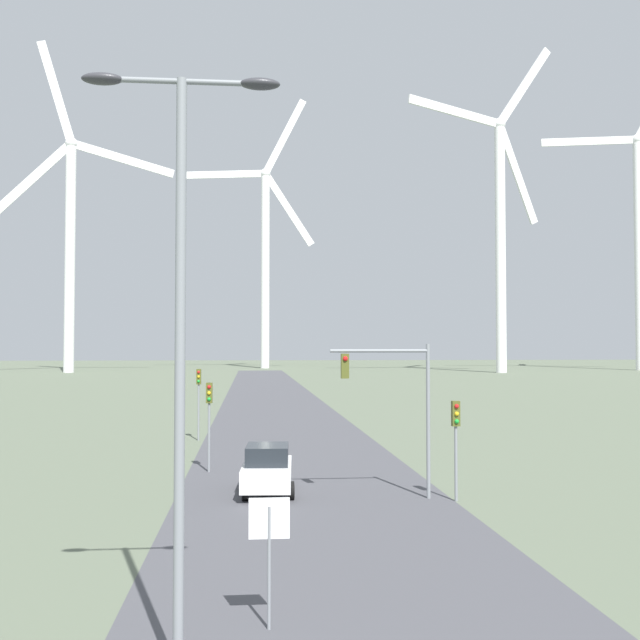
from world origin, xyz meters
TOP-DOWN VIEW (x-y plane):
  - road_surface at (0.00, 48.00)m, footprint 10.00×240.00m
  - streetlamp at (-3.47, 6.61)m, footprint 3.36×0.32m
  - stop_sign_near at (-1.91, 8.65)m, footprint 0.81×0.07m
  - traffic_light_post_near_left at (-4.10, 27.26)m, footprint 0.28×0.34m
  - traffic_light_post_near_right at (5.06, 20.16)m, footprint 0.28×0.34m
  - traffic_light_post_mid_left at (-5.32, 38.46)m, footprint 0.28×0.33m
  - traffic_light_mast_overhead at (2.92, 20.76)m, footprint 3.68×0.35m
  - car_approaching at (-1.64, 22.20)m, footprint 2.05×4.20m
  - wind_turbine_left at (-40.90, 157.65)m, footprint 37.32×8.52m
  - wind_turbine_center at (1.45, 186.29)m, footprint 34.73×2.81m
  - wind_turbine_right at (50.93, 148.69)m, footprint 34.99×12.56m
  - wind_turbine_far_right at (89.11, 161.87)m, footprint 36.60×2.60m

SIDE VIEW (x-z plane):
  - road_surface at x=0.00m, z-range 0.00..0.01m
  - car_approaching at x=-1.64m, z-range 0.00..1.83m
  - stop_sign_near at x=-1.91m, z-range 0.51..3.07m
  - traffic_light_post_near_right at x=5.06m, z-range 0.84..4.41m
  - traffic_light_post_near_left at x=-4.10m, z-range 0.92..4.84m
  - traffic_light_post_mid_left at x=-5.32m, z-range 0.97..5.18m
  - traffic_light_mast_overhead at x=2.92m, z-range 1.15..6.77m
  - streetlamp at x=-3.47m, z-range 1.29..11.44m
  - wind_turbine_left at x=-40.90m, z-range -4.89..66.21m
  - wind_turbine_center at x=1.45m, z-range -4.08..66.30m
  - wind_turbine_right at x=50.93m, z-range -3.31..69.00m
  - wind_turbine_far_right at x=89.11m, z-range -4.28..71.51m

